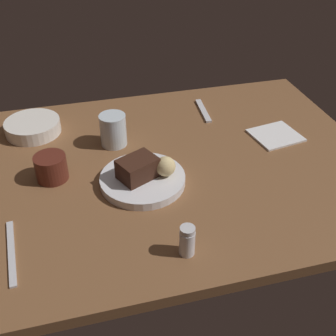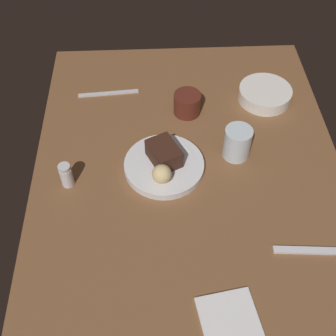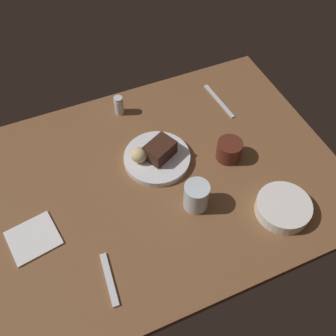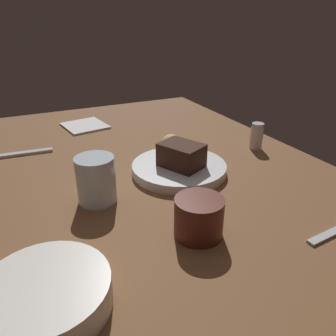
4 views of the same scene
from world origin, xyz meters
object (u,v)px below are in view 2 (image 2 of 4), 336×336
coffee_cup (187,104)px  dessert_spoon (305,250)px  bread_roll (162,174)px  water_glass (237,143)px  folded_napkin (230,322)px  chocolate_cake_slice (164,154)px  side_bowl (265,94)px  dessert_plate (164,166)px  salt_shaker (66,175)px  butter_knife (109,93)px

coffee_cup → dessert_spoon: bearing=-153.7°
coffee_cup → dessert_spoon: size_ratio=0.54×
bread_roll → water_glass: (9.97, -20.88, -0.05)cm
coffee_cup → folded_napkin: 65.13cm
chocolate_cake_slice → side_bowl: size_ratio=0.57×
dessert_plate → salt_shaker: (-4.05, 25.49, 2.45)cm
dessert_spoon → folded_napkin: bearing=-136.8°
bread_roll → water_glass: 23.14cm
chocolate_cake_slice → bread_roll: chocolate_cake_slice is taller
salt_shaker → water_glass: bearing=-79.8°
dessert_plate → chocolate_cake_slice: bearing=-1.6°
salt_shaker → coffee_cup: size_ratio=0.88×
butter_knife → chocolate_cake_slice: bearing=-66.0°
dessert_spoon → butter_knife: bearing=134.0°
water_glass → butter_knife: bearing=53.2°
dessert_plate → butter_knife: 35.45cm
chocolate_cake_slice → salt_shaker: size_ratio=1.30×
dessert_spoon → water_glass: bearing=115.4°
bread_roll → folded_napkin: bread_roll is taller
water_glass → folded_napkin: 47.96cm
coffee_cup → butter_knife: 26.13cm
dessert_plate → side_bowl: size_ratio=1.33×
bread_roll → salt_shaker: (1.73, 24.71, -1.17)cm
side_bowl → dessert_spoon: 53.66cm
butter_knife → dessert_plate: bearing=-66.9°
dessert_plate → salt_shaker: size_ratio=3.04×
chocolate_cake_slice → dessert_spoon: chocolate_cake_slice is taller
folded_napkin → side_bowl: bearing=-16.2°
dessert_plate → dessert_spoon: dessert_plate is taller
dessert_plate → side_bowl: 42.01cm
water_glass → dessert_plate: bearing=101.8°
folded_napkin → salt_shaker: bearing=44.1°
chocolate_cake_slice → butter_knife: bearing=28.3°
salt_shaker → dessert_spoon: (-22.84, -57.52, -3.17)cm
chocolate_cake_slice → salt_shaker: (-5.14, 25.52, -1.27)cm
salt_shaker → side_bowl: salt_shaker is taller
water_glass → chocolate_cake_slice: bearing=98.8°
bread_roll → folded_napkin: (-37.13, -12.91, -4.39)cm
salt_shaker → folded_napkin: bearing=-135.9°
bread_roll → dessert_spoon: (-21.12, -32.81, -4.34)cm
bread_roll → butter_knife: (37.23, 15.56, -4.44)cm
bread_roll → side_bowl: bread_roll is taller
side_bowl → dessert_spoon: size_ratio=1.08×
bread_roll → water_glass: bearing=-64.5°
dessert_spoon → chocolate_cake_slice: bearing=143.2°
dessert_plate → folded_napkin: bearing=-164.2°
chocolate_cake_slice → dessert_spoon: size_ratio=0.62×
butter_knife → folded_napkin: size_ratio=1.42×
dessert_plate → chocolate_cake_slice: size_ratio=2.34×
dessert_plate → water_glass: size_ratio=2.33×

